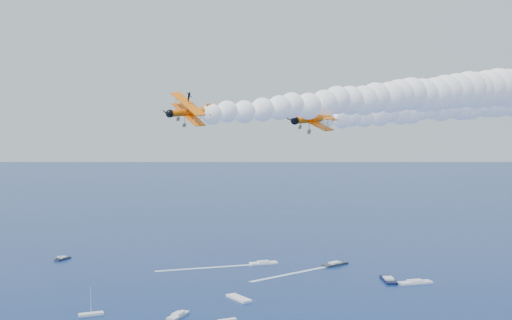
# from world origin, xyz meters

# --- Properties ---
(biplane_lead) EXTENTS (12.26, 12.45, 8.20)m
(biplane_lead) POSITION_xyz_m (7.30, 20.66, 56.26)
(biplane_lead) COLOR orange
(biplane_trail) EXTENTS (10.21, 10.39, 7.31)m
(biplane_trail) POSITION_xyz_m (-6.70, 4.30, 56.97)
(biplane_trail) COLOR #FF6B05
(smoke_trail_lead) EXTENTS (69.46, 69.45, 11.89)m
(smoke_trail_lead) POSITION_xyz_m (30.36, 44.12, 58.79)
(smoke_trail_lead) COLOR white
(smoke_trail_trail) EXTENTS (69.45, 69.30, 11.89)m
(smoke_trail_trail) POSITION_xyz_m (17.36, 26.73, 59.50)
(smoke_trail_trail) COLOR white
(spectator_boats) EXTENTS (232.84, 165.63, 0.70)m
(spectator_boats) POSITION_xyz_m (-8.79, 109.14, 0.35)
(spectator_boats) COLOR #292E36
(spectator_boats) RESTS_ON ground
(boat_wakes) EXTENTS (116.02, 98.53, 0.04)m
(boat_wakes) POSITION_xyz_m (-9.63, 140.77, 0.03)
(boat_wakes) COLOR white
(boat_wakes) RESTS_ON ground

